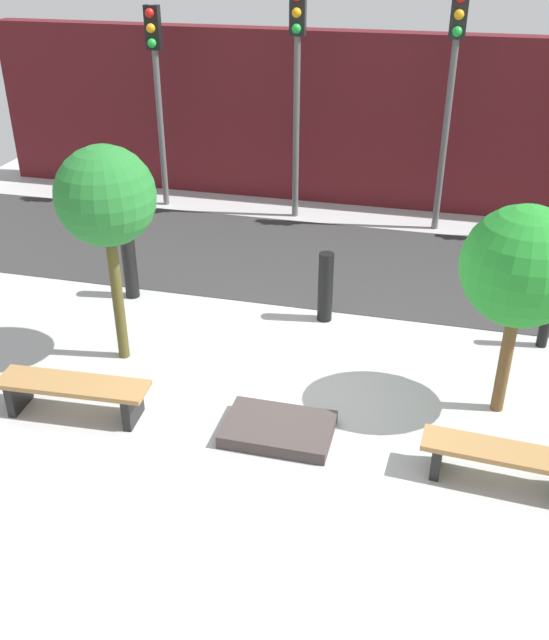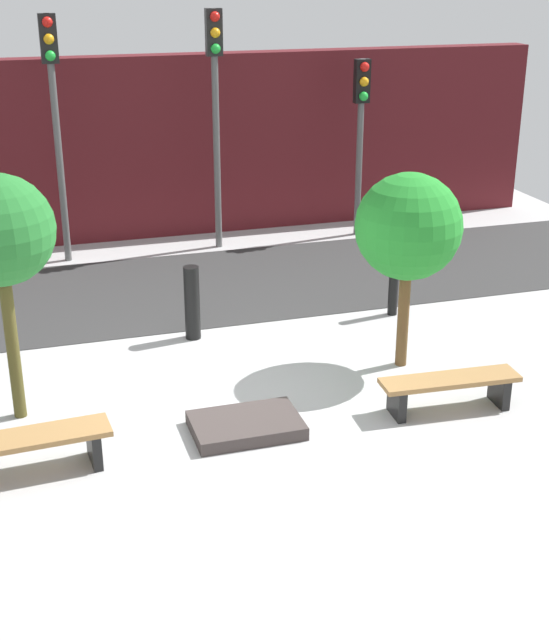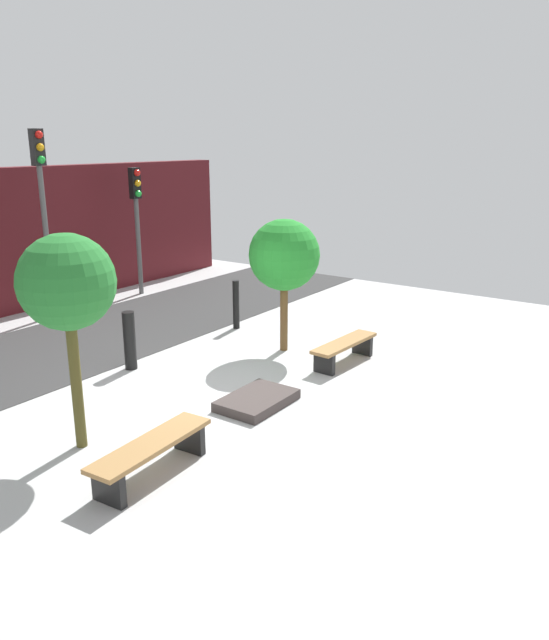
{
  "view_description": "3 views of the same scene",
  "coord_description": "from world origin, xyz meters",
  "px_view_note": "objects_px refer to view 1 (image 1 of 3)",
  "views": [
    {
      "loc": [
        1.56,
        -6.99,
        5.11
      ],
      "look_at": [
        -0.14,
        -0.33,
        1.28
      ],
      "focal_mm": 40.0,
      "sensor_mm": 36.0,
      "label": 1
    },
    {
      "loc": [
        -2.3,
        -9.27,
        4.97
      ],
      "look_at": [
        0.57,
        0.07,
        1.0
      ],
      "focal_mm": 50.0,
      "sensor_mm": 36.0,
      "label": 2
    },
    {
      "loc": [
        -7.17,
        -6.02,
        3.96
      ],
      "look_at": [
        0.47,
        -0.7,
        1.26
      ],
      "focal_mm": 35.0,
      "sensor_mm": 36.0,
      "label": 3
    }
  ],
  "objects_px": {
    "tree_behind_left_bench": "(106,198)",
    "bollard_far_left": "(130,266)",
    "bench_left": "(73,391)",
    "tree_behind_right_bench": "(522,268)",
    "bench_right": "(503,459)",
    "traffic_light_mid_east": "(452,73)",
    "bollard_left": "(325,287)",
    "traffic_light_mid_west": "(297,67)",
    "bollard_center": "(548,312)",
    "planter_bed": "(278,429)",
    "traffic_light_west": "(156,73)"
  },
  "relations": [
    {
      "from": "tree_behind_right_bench",
      "to": "bench_right",
      "type": "bearing_deg",
      "value": -90.0
    },
    {
      "from": "bollard_left",
      "to": "traffic_light_west",
      "type": "xyz_separation_m",
      "value": [
        -4.13,
        4.07,
        2.11
      ]
    },
    {
      "from": "planter_bed",
      "to": "traffic_light_west",
      "type": "xyz_separation_m",
      "value": [
        -4.13,
        6.88,
        2.56
      ]
    },
    {
      "from": "tree_behind_right_bench",
      "to": "traffic_light_mid_east",
      "type": "distance_m",
      "value": 5.92
    },
    {
      "from": "tree_behind_left_bench",
      "to": "bollard_far_left",
      "type": "relative_size",
      "value": 2.81
    },
    {
      "from": "tree_behind_left_bench",
      "to": "tree_behind_right_bench",
      "type": "relative_size",
      "value": 1.12
    },
    {
      "from": "tree_behind_left_bench",
      "to": "bollard_center",
      "type": "distance_m",
      "value": 5.98
    },
    {
      "from": "bollard_far_left",
      "to": "traffic_light_mid_east",
      "type": "distance_m",
      "value": 6.46
    },
    {
      "from": "tree_behind_left_bench",
      "to": "bollard_far_left",
      "type": "xyz_separation_m",
      "value": [
        -0.63,
        1.67,
        -1.72
      ]
    },
    {
      "from": "tree_behind_right_bench",
      "to": "traffic_light_west",
      "type": "xyz_separation_m",
      "value": [
        -6.56,
        5.74,
        0.77
      ]
    },
    {
      "from": "bollard_far_left",
      "to": "bollard_center",
      "type": "xyz_separation_m",
      "value": [
        6.11,
        0.0,
        0.02
      ]
    },
    {
      "from": "bollard_far_left",
      "to": "planter_bed",
      "type": "bearing_deg",
      "value": -42.62
    },
    {
      "from": "traffic_light_west",
      "to": "traffic_light_mid_west",
      "type": "xyz_separation_m",
      "value": [
        2.75,
        0.0,
        0.21
      ]
    },
    {
      "from": "bench_left",
      "to": "planter_bed",
      "type": "height_order",
      "value": "bench_left"
    },
    {
      "from": "traffic_light_mid_west",
      "to": "tree_behind_left_bench",
      "type": "bearing_deg",
      "value": -100.4
    },
    {
      "from": "planter_bed",
      "to": "tree_behind_right_bench",
      "type": "bearing_deg",
      "value": 25.1
    },
    {
      "from": "bench_right",
      "to": "traffic_light_mid_east",
      "type": "xyz_separation_m",
      "value": [
        -1.05,
        7.08,
        2.56
      ]
    },
    {
      "from": "traffic_light_mid_east",
      "to": "tree_behind_left_bench",
      "type": "bearing_deg",
      "value": -123.53
    },
    {
      "from": "bollard_left",
      "to": "traffic_light_mid_east",
      "type": "distance_m",
      "value": 4.89
    },
    {
      "from": "traffic_light_mid_west",
      "to": "traffic_light_mid_east",
      "type": "relative_size",
      "value": 0.99
    },
    {
      "from": "bench_right",
      "to": "traffic_light_west",
      "type": "xyz_separation_m",
      "value": [
        -6.56,
        7.08,
        2.33
      ]
    },
    {
      "from": "bench_right",
      "to": "traffic_light_west",
      "type": "relative_size",
      "value": 0.44
    },
    {
      "from": "bench_left",
      "to": "planter_bed",
      "type": "relative_size",
      "value": 1.48
    },
    {
      "from": "tree_behind_right_bench",
      "to": "bollard_far_left",
      "type": "distance_m",
      "value": 5.89
    },
    {
      "from": "bollard_center",
      "to": "tree_behind_right_bench",
      "type": "bearing_deg",
      "value": -110.5
    },
    {
      "from": "bench_right",
      "to": "traffic_light_west",
      "type": "distance_m",
      "value": 9.92
    },
    {
      "from": "traffic_light_mid_west",
      "to": "bench_left",
      "type": "bearing_deg",
      "value": -98.46
    },
    {
      "from": "bollard_left",
      "to": "bench_left",
      "type": "bearing_deg",
      "value": -128.9
    },
    {
      "from": "tree_behind_right_bench",
      "to": "traffic_light_west",
      "type": "relative_size",
      "value": 0.67
    },
    {
      "from": "planter_bed",
      "to": "bollard_center",
      "type": "relative_size",
      "value": 1.16
    },
    {
      "from": "bollard_left",
      "to": "bollard_center",
      "type": "relative_size",
      "value": 0.99
    },
    {
      "from": "tree_behind_right_bench",
      "to": "traffic_light_mid_east",
      "type": "bearing_deg",
      "value": 100.4
    },
    {
      "from": "bench_left",
      "to": "planter_bed",
      "type": "distance_m",
      "value": 2.45
    },
    {
      "from": "bench_left",
      "to": "bollard_far_left",
      "type": "bearing_deg",
      "value": 98.26
    },
    {
      "from": "traffic_light_mid_east",
      "to": "bollard_center",
      "type": "bearing_deg",
      "value": -67.58
    },
    {
      "from": "bench_right",
      "to": "bollard_far_left",
      "type": "xyz_separation_m",
      "value": [
        -5.48,
        3.01,
        0.21
      ]
    },
    {
      "from": "bench_left",
      "to": "tree_behind_right_bench",
      "type": "bearing_deg",
      "value": 11.92
    },
    {
      "from": "bollard_center",
      "to": "traffic_light_west",
      "type": "xyz_separation_m",
      "value": [
        -7.18,
        4.07,
        2.1
      ]
    },
    {
      "from": "planter_bed",
      "to": "tree_behind_left_bench",
      "type": "height_order",
      "value": "tree_behind_left_bench"
    },
    {
      "from": "bench_left",
      "to": "tree_behind_right_bench",
      "type": "distance_m",
      "value": 5.27
    },
    {
      "from": "tree_behind_left_bench",
      "to": "bollard_far_left",
      "type": "height_order",
      "value": "tree_behind_left_bench"
    },
    {
      "from": "traffic_light_mid_west",
      "to": "traffic_light_mid_east",
      "type": "height_order",
      "value": "traffic_light_mid_east"
    },
    {
      "from": "bollard_far_left",
      "to": "bollard_left",
      "type": "bearing_deg",
      "value": 0.0
    },
    {
      "from": "bench_left",
      "to": "bench_right",
      "type": "distance_m",
      "value": 4.86
    },
    {
      "from": "bollard_center",
      "to": "traffic_light_mid_west",
      "type": "bearing_deg",
      "value": 137.44
    },
    {
      "from": "bench_left",
      "to": "bench_right",
      "type": "relative_size",
      "value": 1.08
    },
    {
      "from": "tree_behind_right_bench",
      "to": "traffic_light_mid_west",
      "type": "xyz_separation_m",
      "value": [
        -3.8,
        5.74,
        0.98
      ]
    },
    {
      "from": "bench_left",
      "to": "traffic_light_mid_east",
      "type": "relative_size",
      "value": 0.43
    },
    {
      "from": "traffic_light_mid_west",
      "to": "planter_bed",
      "type": "bearing_deg",
      "value": -78.69
    },
    {
      "from": "tree_behind_right_bench",
      "to": "bollard_far_left",
      "type": "height_order",
      "value": "tree_behind_right_bench"
    }
  ]
}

